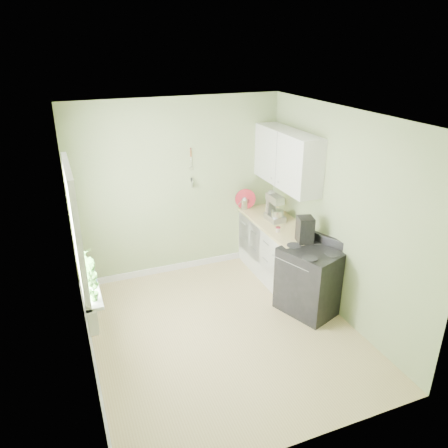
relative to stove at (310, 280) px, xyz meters
name	(u,v)px	position (x,y,z in m)	size (l,w,h in m)	color
floor	(223,332)	(-1.28, -0.04, -0.47)	(3.20, 3.60, 0.02)	tan
ceiling	(223,115)	(-1.28, -0.04, 2.25)	(3.20, 3.60, 0.02)	white
wall_back	(179,189)	(-1.28, 1.77, 0.89)	(3.20, 0.02, 2.70)	#9FB179
wall_left	(77,260)	(-2.89, -0.04, 0.89)	(0.02, 3.60, 2.70)	#9FB179
wall_right	(340,216)	(0.33, -0.04, 0.89)	(0.02, 3.60, 2.70)	#9FB179
base_cabinets	(278,251)	(0.02, 0.96, -0.03)	(0.60, 1.60, 0.87)	white
countertop	(279,224)	(0.01, 0.96, 0.43)	(0.64, 1.60, 0.04)	beige
upper_cabinets	(287,159)	(0.15, 1.06, 1.39)	(0.35, 1.40, 0.80)	white
window	(75,230)	(-2.86, 0.26, 1.09)	(0.06, 1.14, 1.44)	white
window_sill	(89,283)	(-2.79, 0.26, 0.42)	(0.18, 1.14, 0.04)	white
radiator	(91,311)	(-2.82, 0.21, 0.09)	(0.12, 0.50, 0.35)	white
wall_utensils	(191,174)	(-1.08, 1.74, 1.10)	(0.02, 0.14, 0.58)	beige
stove	(310,280)	(0.00, 0.00, 0.00)	(0.88, 0.92, 1.03)	black
stand_mixer	(275,208)	(0.00, 1.09, 0.63)	(0.22, 0.37, 0.43)	#B2B2B7
kettle	(244,203)	(-0.23, 1.68, 0.55)	(0.20, 0.12, 0.20)	silver
coffee_maker	(305,230)	(0.02, 0.26, 0.62)	(0.25, 0.26, 0.35)	black
red_tray	(245,199)	(-0.21, 1.68, 0.61)	(0.33, 0.33, 0.02)	#A7202C
jar	(278,229)	(-0.16, 0.67, 0.49)	(0.07, 0.07, 0.07)	beige
plant_a	(93,288)	(-2.78, -0.16, 0.60)	(0.17, 0.11, 0.32)	#366E23
plant_b	(89,272)	(-2.78, 0.18, 0.60)	(0.18, 0.14, 0.32)	#366E23
plant_c	(87,262)	(-2.78, 0.44, 0.60)	(0.18, 0.18, 0.33)	#366E23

